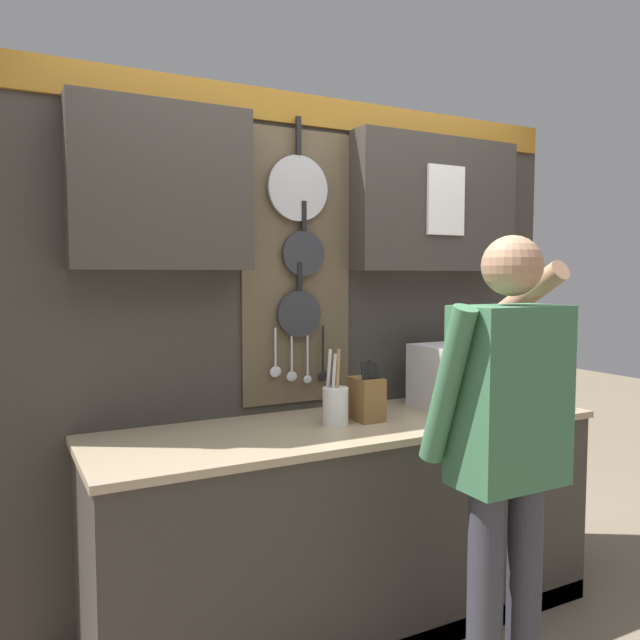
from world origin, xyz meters
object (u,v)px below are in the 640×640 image
(utensil_crock, at_px, (335,404))
(person, at_px, (506,433))
(knife_block, at_px, (366,398))
(microwave, at_px, (471,376))

(utensil_crock, height_order, person, person)
(person, bearing_deg, utensil_crock, 110.73)
(knife_block, bearing_deg, microwave, -0.02)
(microwave, relative_size, knife_block, 1.81)
(knife_block, bearing_deg, person, -80.75)
(microwave, xyz_separation_m, knife_block, (-0.58, 0.00, -0.05))
(knife_block, distance_m, utensil_crock, 0.15)
(microwave, height_order, person, person)
(knife_block, height_order, person, person)
(knife_block, bearing_deg, utensil_crock, 179.33)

